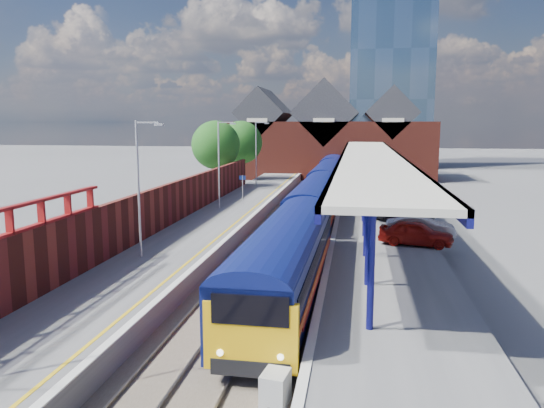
{
  "coord_description": "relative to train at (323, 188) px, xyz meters",
  "views": [
    {
      "loc": [
        4.43,
        -19.35,
        7.91
      ],
      "look_at": [
        -0.98,
        14.57,
        2.6
      ],
      "focal_mm": 35.0,
      "sensor_mm": 36.0,
      "label": 1
    }
  ],
  "objects": [
    {
      "name": "lamp_post_d",
      "position": [
        -7.86,
        10.2,
        2.87
      ],
      "size": [
        1.48,
        0.18,
        7.0
      ],
      "color": "#A5A8AA",
      "rests_on": "left_platform"
    },
    {
      "name": "lamp_post_b",
      "position": [
        -7.86,
        -21.8,
        2.87
      ],
      "size": [
        1.48,
        0.18,
        7.0
      ],
      "color": "#A5A8AA",
      "rests_on": "left_platform"
    },
    {
      "name": "canopy",
      "position": [
        3.99,
        -5.85,
        3.13
      ],
      "size": [
        4.5,
        52.0,
        4.48
      ],
      "color": "#0E0F56",
      "rests_on": "right_platform"
    },
    {
      "name": "platform_sign",
      "position": [
        -6.49,
        -3.8,
        0.57
      ],
      "size": [
        0.55,
        0.08,
        2.5
      ],
      "color": "#A5A8AA",
      "rests_on": "left_platform"
    },
    {
      "name": "coping_left",
      "position": [
        -4.64,
        -7.8,
        -1.1
      ],
      "size": [
        0.3,
        76.0,
        0.05
      ],
      "primitive_type": "cube",
      "color": "silver",
      "rests_on": "left_platform"
    },
    {
      "name": "lamp_post_c",
      "position": [
        -7.86,
        -5.8,
        2.87
      ],
      "size": [
        1.48,
        0.18,
        7.0
      ],
      "color": "#A5A8AA",
      "rests_on": "left_platform"
    },
    {
      "name": "parked_car_red",
      "position": [
        6.37,
        -16.85,
        -0.42
      ],
      "size": [
        4.39,
        2.55,
        1.4
      ],
      "primitive_type": "imported",
      "rotation": [
        0.0,
        0.0,
        1.34
      ],
      "color": "maroon",
      "rests_on": "right_platform"
    },
    {
      "name": "tree_far",
      "position": [
        -10.84,
        16.1,
        3.23
      ],
      "size": [
        5.2,
        5.2,
        8.1
      ],
      "color": "#382314",
      "rests_on": "ground"
    },
    {
      "name": "left_platform",
      "position": [
        -6.99,
        -7.8,
        -1.62
      ],
      "size": [
        5.0,
        76.0,
        1.0
      ],
      "primitive_type": "cube",
      "color": "#565659",
      "rests_on": "ground"
    },
    {
      "name": "train",
      "position": [
        0.0,
        0.0,
        0.0
      ],
      "size": [
        3.05,
        65.94,
        3.45
      ],
      "color": "#0C1455",
      "rests_on": "ground"
    },
    {
      "name": "relay_cabinet",
      "position": [
        0.85,
        -33.43,
        -1.62
      ],
      "size": [
        0.83,
        1.0,
        1.0
      ],
      "primitive_type": "cube",
      "rotation": [
        0.0,
        0.0,
        -0.16
      ],
      "color": "#ADB0B2",
      "rests_on": "ground"
    },
    {
      "name": "yellow_line",
      "position": [
        -5.24,
        -7.8,
        -1.12
      ],
      "size": [
        0.14,
        76.0,
        0.01
      ],
      "primitive_type": "cube",
      "color": "yellow",
      "rests_on": "left_platform"
    },
    {
      "name": "tree_near",
      "position": [
        -11.84,
        8.1,
        3.23
      ],
      "size": [
        5.2,
        5.2,
        8.1
      ],
      "color": "#382314",
      "rests_on": "ground"
    },
    {
      "name": "right_platform",
      "position": [
        4.51,
        -7.8,
        -1.62
      ],
      "size": [
        6.0,
        76.0,
        1.0
      ],
      "primitive_type": "cube",
      "color": "#565659",
      "rests_on": "ground"
    },
    {
      "name": "parked_car_silver",
      "position": [
        6.85,
        -14.68,
        -0.45
      ],
      "size": [
        4.18,
        1.75,
        1.34
      ],
      "primitive_type": "imported",
      "rotation": [
        0.0,
        0.0,
        1.49
      ],
      "color": "#B0B0B5",
      "rests_on": "right_platform"
    },
    {
      "name": "glass_tower",
      "position": [
        8.51,
        52.2,
        18.08
      ],
      "size": [
        14.2,
        14.2,
        40.3
      ],
      "color": "slate",
      "rests_on": "ground"
    },
    {
      "name": "parked_car_blue",
      "position": [
        5.51,
        -8.27,
        -0.47
      ],
      "size": [
        4.93,
        2.74,
        1.3
      ],
      "primitive_type": "imported",
      "rotation": [
        0.0,
        0.0,
        1.7
      ],
      "color": "navy",
      "rests_on": "right_platform"
    },
    {
      "name": "station_building",
      "position": [
        -1.49,
        30.2,
        3.33
      ],
      "size": [
        30.0,
        12.12,
        13.78
      ],
      "color": "maroon",
      "rests_on": "ground"
    },
    {
      "name": "ballast_bed",
      "position": [
        -1.49,
        -7.8,
        -2.09
      ],
      "size": [
        6.0,
        76.0,
        0.06
      ],
      "primitive_type": "cube",
      "color": "#473D33",
      "rests_on": "ground"
    },
    {
      "name": "parked_car_dark",
      "position": [
        6.44,
        -9.57,
        -0.55
      ],
      "size": [
        4.15,
        2.25,
        1.14
      ],
      "primitive_type": "imported",
      "rotation": [
        0.0,
        0.0,
        1.4
      ],
      "color": "black",
      "rests_on": "right_platform"
    },
    {
      "name": "rails",
      "position": [
        -1.49,
        -7.8,
        -2.0
      ],
      "size": [
        4.51,
        76.0,
        0.14
      ],
      "color": "slate",
      "rests_on": "ground"
    },
    {
      "name": "brick_wall",
      "position": [
        -9.59,
        -14.26,
        0.33
      ],
      "size": [
        0.35,
        50.0,
        3.86
      ],
      "color": "maroon",
      "rests_on": "left_platform"
    },
    {
      "name": "coping_right",
      "position": [
        1.66,
        -7.8,
        -1.1
      ],
      "size": [
        0.3,
        76.0,
        0.05
      ],
      "primitive_type": "cube",
      "color": "silver",
      "rests_on": "right_platform"
    },
    {
      "name": "ground",
      "position": [
        -1.49,
        2.2,
        -2.12
      ],
      "size": [
        240.0,
        240.0,
        0.0
      ],
      "primitive_type": "plane",
      "color": "#5B5B5E",
      "rests_on": "ground"
    }
  ]
}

